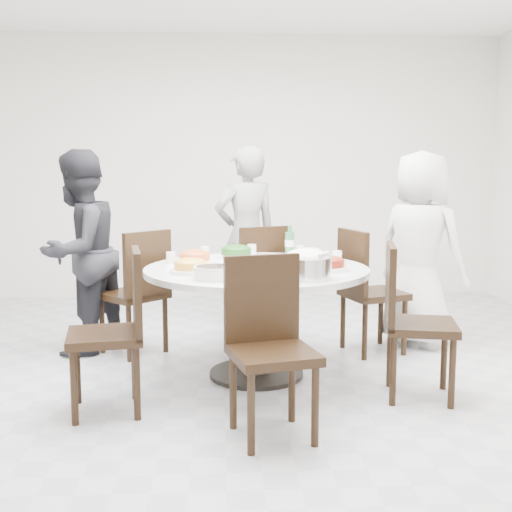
{
  "coord_description": "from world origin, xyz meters",
  "views": [
    {
      "loc": [
        -0.02,
        -3.99,
        1.42
      ],
      "look_at": [
        0.22,
        0.28,
        0.82
      ],
      "focal_mm": 45.0,
      "sensor_mm": 36.0,
      "label": 1
    }
  ],
  "objects": [
    {
      "name": "chair_nw",
      "position": [
        -0.68,
        0.84,
        0.47
      ],
      "size": [
        0.59,
        0.59,
        0.95
      ],
      "primitive_type": "cube",
      "rotation": [
        0.0,
        0.0,
        3.92
      ],
      "color": "black",
      "rests_on": "floor"
    },
    {
      "name": "chair_se",
      "position": [
        1.21,
        -0.23,
        0.47
      ],
      "size": [
        0.5,
        0.5,
        0.95
      ],
      "primitive_type": "cube",
      "rotation": [
        0.0,
        0.0,
        7.65
      ],
      "color": "black",
      "rests_on": "floor"
    },
    {
      "name": "chair_sw",
      "position": [
        -0.69,
        -0.36,
        0.47
      ],
      "size": [
        0.48,
        0.48,
        0.95
      ],
      "primitive_type": "cube",
      "rotation": [
        0.0,
        0.0,
        4.88
      ],
      "color": "black",
      "rests_on": "floor"
    },
    {
      "name": "diner_middle",
      "position": [
        0.21,
        1.68,
        0.8
      ],
      "size": [
        0.68,
        0.56,
        1.6
      ],
      "primitive_type": "imported",
      "rotation": [
        0.0,
        0.0,
        3.49
      ],
      "color": "black",
      "rests_on": "floor"
    },
    {
      "name": "chair_s",
      "position": [
        0.25,
        -0.77,
        0.47
      ],
      "size": [
        0.51,
        0.51,
        0.95
      ],
      "primitive_type": "cube",
      "rotation": [
        0.0,
        0.0,
        6.53
      ],
      "color": "black",
      "rests_on": "floor"
    },
    {
      "name": "soup_bowl",
      "position": [
        -0.05,
        -0.19,
        0.79
      ],
      "size": [
        0.25,
        0.25,
        0.08
      ],
      "primitive_type": "cylinder",
      "color": "white",
      "rests_on": "dining_table"
    },
    {
      "name": "diner_left",
      "position": [
        -1.09,
        0.89,
        0.77
      ],
      "size": [
        0.85,
        0.93,
        1.55
      ],
      "primitive_type": "imported",
      "rotation": [
        0.0,
        0.0,
        4.27
      ],
      "color": "black",
      "rests_on": "floor"
    },
    {
      "name": "dish_greens",
      "position": [
        0.1,
        0.7,
        0.79
      ],
      "size": [
        0.28,
        0.28,
        0.07
      ],
      "primitive_type": "cylinder",
      "color": "white",
      "rests_on": "dining_table"
    },
    {
      "name": "dining_table",
      "position": [
        0.22,
        0.23,
        0.38
      ],
      "size": [
        1.5,
        1.5,
        0.75
      ],
      "primitive_type": "cylinder",
      "color": "white",
      "rests_on": "floor"
    },
    {
      "name": "rice_bowl",
      "position": [
        0.5,
        -0.21,
        0.82
      ],
      "size": [
        0.31,
        0.31,
        0.13
      ],
      "primitive_type": "cylinder",
      "color": "silver",
      "rests_on": "dining_table"
    },
    {
      "name": "chopsticks",
      "position": [
        0.24,
        0.93,
        0.76
      ],
      "size": [
        0.24,
        0.04,
        0.01
      ],
      "primitive_type": null,
      "color": "tan",
      "rests_on": "dining_table"
    },
    {
      "name": "chair_ne",
      "position": [
        1.15,
        0.76,
        0.47
      ],
      "size": [
        0.52,
        0.52,
        0.95
      ],
      "primitive_type": "cube",
      "rotation": [
        0.0,
        0.0,
        1.87
      ],
      "color": "black",
      "rests_on": "floor"
    },
    {
      "name": "wall_back",
      "position": [
        0.0,
        3.0,
        1.4
      ],
      "size": [
        6.0,
        0.01,
        2.8
      ],
      "primitive_type": "cube",
      "color": "silver",
      "rests_on": "ground"
    },
    {
      "name": "diner_right",
      "position": [
        1.56,
        0.94,
        0.77
      ],
      "size": [
        0.87,
        0.88,
        1.54
      ],
      "primitive_type": "imported",
      "rotation": [
        0.0,
        0.0,
        2.33
      ],
      "color": "silver",
      "rests_on": "floor"
    },
    {
      "name": "dish_tofu",
      "position": [
        -0.21,
        0.04,
        0.78
      ],
      "size": [
        0.27,
        0.27,
        0.07
      ],
      "primitive_type": "cylinder",
      "color": "white",
      "rests_on": "dining_table"
    },
    {
      "name": "wall_front",
      "position": [
        0.0,
        -3.0,
        1.4
      ],
      "size": [
        6.0,
        0.01,
        2.8
      ],
      "primitive_type": "cube",
      "color": "silver",
      "rests_on": "ground"
    },
    {
      "name": "floor",
      "position": [
        0.0,
        0.0,
        0.0
      ],
      "size": [
        6.0,
        6.0,
        0.01
      ],
      "primitive_type": "cube",
      "color": "#AFAFB4",
      "rests_on": "ground"
    },
    {
      "name": "dish_orange",
      "position": [
        -0.2,
        0.43,
        0.79
      ],
      "size": [
        0.27,
        0.27,
        0.07
      ],
      "primitive_type": "cylinder",
      "color": "white",
      "rests_on": "dining_table"
    },
    {
      "name": "beverage_bottle",
      "position": [
        0.5,
        0.74,
        0.87
      ],
      "size": [
        0.07,
        0.07,
        0.23
      ],
      "primitive_type": "cylinder",
      "color": "#29673B",
      "rests_on": "dining_table"
    },
    {
      "name": "tea_cups",
      "position": [
        0.2,
        0.88,
        0.79
      ],
      "size": [
        0.07,
        0.07,
        0.08
      ],
      "primitive_type": "cylinder",
      "color": "white",
      "rests_on": "dining_table"
    },
    {
      "name": "dish_redbrown",
      "position": [
        0.68,
        0.09,
        0.78
      ],
      "size": [
        0.27,
        0.27,
        0.07
      ],
      "primitive_type": "cylinder",
      "color": "white",
      "rests_on": "dining_table"
    },
    {
      "name": "dish_pale",
      "position": [
        0.62,
        0.53,
        0.78
      ],
      "size": [
        0.25,
        0.25,
        0.07
      ],
      "primitive_type": "cylinder",
      "color": "white",
      "rests_on": "dining_table"
    },
    {
      "name": "chair_n",
      "position": [
        0.26,
        1.19,
        0.47
      ],
      "size": [
        0.55,
        0.55,
        0.95
      ],
      "primitive_type": "cube",
      "rotation": [
        0.0,
        0.0,
        3.53
      ],
      "color": "black",
      "rests_on": "floor"
    }
  ]
}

